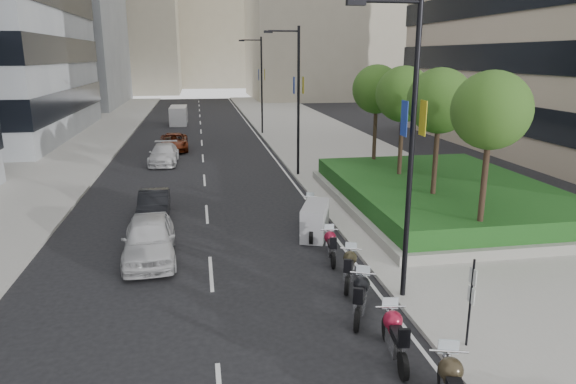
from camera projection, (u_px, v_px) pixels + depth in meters
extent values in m
plane|color=black|center=(270.00, 327.00, 14.26)|extent=(160.00, 160.00, 0.00)
cube|color=#9E9B93|center=(325.00, 142.00, 44.29)|extent=(10.00, 100.00, 0.15)
cube|color=#9E9B93|center=(69.00, 150.00, 40.80)|extent=(8.00, 100.00, 0.15)
cube|color=silver|center=(264.00, 145.00, 43.43)|extent=(0.12, 100.00, 0.01)
cube|color=silver|center=(202.00, 147.00, 42.57)|extent=(0.12, 100.00, 0.01)
cube|color=gray|center=(34.00, 0.00, 73.05)|extent=(22.00, 26.00, 30.00)
cube|color=#B7AD93|center=(110.00, 5.00, 102.09)|extent=(26.00, 24.00, 34.00)
cube|color=#B7AD93|center=(209.00, 6.00, 123.94)|extent=(30.00, 24.00, 38.00)
cube|color=gray|center=(442.00, 201.00, 25.35)|extent=(10.00, 14.00, 0.40)
cube|color=#14461A|center=(443.00, 189.00, 25.19)|extent=(9.40, 13.40, 0.80)
cylinder|color=#332319|center=(483.00, 190.00, 18.82)|extent=(0.22, 0.22, 4.00)
sphere|color=#254D18|center=(491.00, 110.00, 18.07)|extent=(2.80, 2.80, 2.80)
cylinder|color=#332319|center=(435.00, 167.00, 22.63)|extent=(0.22, 0.22, 4.00)
sphere|color=#254D18|center=(440.00, 101.00, 21.88)|extent=(2.80, 2.80, 2.80)
cylinder|color=#332319|center=(400.00, 151.00, 26.44)|extent=(0.22, 0.22, 4.00)
sphere|color=#254D18|center=(404.00, 94.00, 25.69)|extent=(2.80, 2.80, 2.80)
cylinder|color=#332319|center=(375.00, 139.00, 30.24)|extent=(0.22, 0.22, 4.00)
sphere|color=#254D18|center=(377.00, 89.00, 29.50)|extent=(2.80, 2.80, 2.80)
cylinder|color=black|center=(411.00, 157.00, 14.77)|extent=(0.16, 0.16, 9.00)
cylinder|color=black|center=(389.00, 1.00, 13.54)|extent=(1.80, 0.10, 0.10)
cube|color=black|center=(356.00, 3.00, 13.40)|extent=(0.50, 0.22, 0.14)
cube|color=gold|center=(423.00, 118.00, 14.53)|extent=(0.02, 0.45, 1.00)
cube|color=navy|center=(404.00, 118.00, 14.44)|extent=(0.02, 0.45, 1.00)
cylinder|color=black|center=(298.00, 104.00, 30.95)|extent=(0.16, 0.16, 9.00)
cylinder|color=black|center=(284.00, 31.00, 29.72)|extent=(1.80, 0.10, 0.10)
cube|color=black|center=(268.00, 32.00, 29.58)|extent=(0.50, 0.22, 0.14)
cube|color=gold|center=(303.00, 85.00, 30.71)|extent=(0.02, 0.45, 1.00)
cube|color=navy|center=(294.00, 85.00, 30.62)|extent=(0.02, 0.45, 1.00)
cylinder|color=black|center=(262.00, 87.00, 48.09)|extent=(0.16, 0.16, 9.00)
cylinder|color=black|center=(251.00, 40.00, 46.86)|extent=(1.80, 0.10, 0.10)
cube|color=black|center=(242.00, 41.00, 46.72)|extent=(0.50, 0.22, 0.14)
cube|color=gold|center=(265.00, 75.00, 47.85)|extent=(0.02, 0.45, 1.00)
cube|color=navy|center=(259.00, 75.00, 47.76)|extent=(0.02, 0.45, 1.00)
cylinder|color=black|center=(470.00, 306.00, 12.83)|extent=(0.06, 0.06, 2.50)
cube|color=silver|center=(473.00, 276.00, 12.62)|extent=(0.02, 0.32, 0.42)
cube|color=silver|center=(471.00, 295.00, 12.75)|extent=(0.02, 0.32, 0.42)
cylinder|color=black|center=(443.00, 378.00, 11.44)|extent=(0.31, 0.70, 0.69)
sphere|color=#30281B|center=(451.00, 370.00, 10.73)|extent=(0.53, 0.53, 0.53)
cylinder|color=silver|center=(449.00, 351.00, 10.96)|extent=(0.80, 0.27, 0.06)
cylinder|color=black|center=(403.00, 367.00, 11.91)|extent=(0.20, 0.66, 0.64)
cylinder|color=black|center=(387.00, 330.00, 13.51)|extent=(0.20, 0.66, 0.64)
cube|color=silver|center=(395.00, 342.00, 12.62)|extent=(0.42, 0.92, 0.44)
sphere|color=maroon|center=(393.00, 320.00, 12.85)|extent=(0.50, 0.50, 0.50)
cube|color=black|center=(399.00, 336.00, 12.23)|extent=(0.39, 0.81, 0.17)
cylinder|color=silver|center=(391.00, 307.00, 13.06)|extent=(0.77, 0.15, 0.05)
cylinder|color=black|center=(357.00, 320.00, 14.01)|extent=(0.37, 0.63, 0.64)
cylinder|color=black|center=(363.00, 294.00, 15.55)|extent=(0.37, 0.63, 0.64)
cube|color=silver|center=(360.00, 302.00, 14.69)|extent=(0.63, 0.92, 0.43)
sphere|color=black|center=(362.00, 284.00, 14.91)|extent=(0.49, 0.49, 0.49)
cube|color=black|center=(359.00, 296.00, 14.32)|extent=(0.57, 0.82, 0.16)
cylinder|color=silver|center=(363.00, 273.00, 15.11)|extent=(0.72, 0.35, 0.05)
cylinder|color=black|center=(347.00, 286.00, 16.15)|extent=(0.33, 0.60, 0.60)
cylinder|color=black|center=(351.00, 267.00, 17.61)|extent=(0.33, 0.60, 0.60)
cube|color=silver|center=(349.00, 272.00, 16.79)|extent=(0.57, 0.87, 0.41)
sphere|color=#2E2919|center=(350.00, 258.00, 17.00)|extent=(0.46, 0.46, 0.46)
cube|color=black|center=(349.00, 266.00, 16.44)|extent=(0.52, 0.77, 0.15)
cylinder|color=silver|center=(351.00, 249.00, 17.19)|extent=(0.68, 0.31, 0.05)
cylinder|color=black|center=(333.00, 260.00, 18.20)|extent=(0.18, 0.58, 0.58)
cylinder|color=black|center=(328.00, 245.00, 19.63)|extent=(0.18, 0.58, 0.58)
cube|color=silver|center=(331.00, 249.00, 18.83)|extent=(0.38, 0.82, 0.39)
sphere|color=maroon|center=(330.00, 237.00, 19.03)|extent=(0.45, 0.45, 0.45)
cube|color=black|center=(332.00, 244.00, 18.48)|extent=(0.35, 0.72, 0.15)
cylinder|color=silver|center=(329.00, 230.00, 19.22)|extent=(0.69, 0.13, 0.05)
cylinder|color=black|center=(312.00, 236.00, 20.50)|extent=(0.36, 0.68, 0.68)
cylinder|color=black|center=(317.00, 222.00, 22.16)|extent=(0.36, 0.68, 0.68)
cube|color=gray|center=(315.00, 220.00, 21.24)|extent=(1.66, 2.48, 1.37)
cylinder|color=black|center=(307.00, 219.00, 22.81)|extent=(0.29, 0.57, 0.56)
cylinder|color=black|center=(311.00, 210.00, 24.19)|extent=(0.29, 0.57, 0.56)
cube|color=silver|center=(309.00, 211.00, 23.42)|extent=(0.51, 0.82, 0.38)
sphere|color=#292B17|center=(310.00, 202.00, 23.62)|extent=(0.43, 0.43, 0.43)
cube|color=black|center=(308.00, 207.00, 23.09)|extent=(0.46, 0.72, 0.14)
cylinder|color=silver|center=(310.00, 197.00, 23.80)|extent=(0.65, 0.26, 0.05)
imported|color=silver|center=(149.00, 239.00, 18.88)|extent=(2.12, 4.74, 1.58)
imported|color=black|center=(154.00, 205.00, 23.67)|extent=(1.43, 3.91, 1.28)
imported|color=silver|center=(164.00, 154.00, 35.76)|extent=(2.05, 4.71, 1.35)
imported|color=#67210C|center=(174.00, 142.00, 40.88)|extent=(2.35, 4.84, 1.33)
cube|color=silver|center=(179.00, 115.00, 56.26)|extent=(1.86, 4.68, 1.95)
cube|color=silver|center=(178.00, 122.00, 54.70)|extent=(1.79, 1.15, 1.02)
cylinder|color=black|center=(171.00, 123.00, 54.71)|extent=(0.23, 0.65, 0.65)
cylinder|color=black|center=(185.00, 123.00, 54.96)|extent=(0.23, 0.65, 0.65)
cylinder|color=black|center=(173.00, 120.00, 57.72)|extent=(0.23, 0.65, 0.65)
cylinder|color=black|center=(186.00, 120.00, 57.96)|extent=(0.23, 0.65, 0.65)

